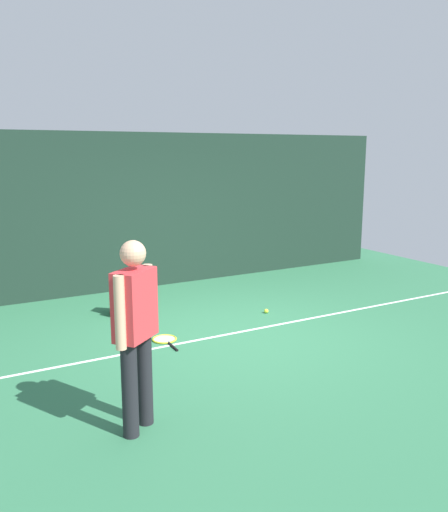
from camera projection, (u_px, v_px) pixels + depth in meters
ground_plane at (238, 334)px, 7.14m from camera, size 12.00×12.00×0.00m
back_fence at (153, 211)px, 9.44m from camera, size 10.00×0.10×2.74m
court_line at (237, 332)px, 7.18m from camera, size 9.00×0.05×0.00m
tennis_player at (135, 325)px, 4.50m from camera, size 0.45×0.42×1.70m
tennis_racket at (165, 340)px, 6.87m from camera, size 0.34×0.62×0.03m
backpack at (121, 301)px, 7.92m from camera, size 0.38×0.38×0.44m
tennis_ball_near_player at (266, 311)px, 8.03m from camera, size 0.07×0.07×0.07m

